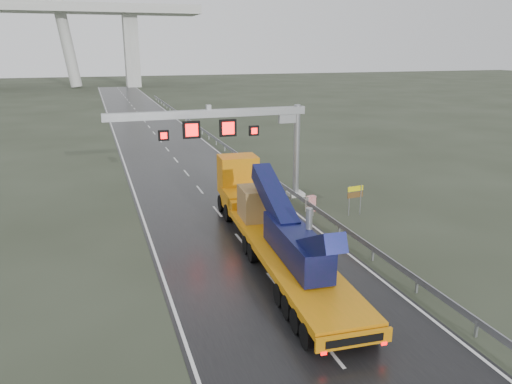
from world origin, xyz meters
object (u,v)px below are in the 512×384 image
object	(u,v)px
heavy_haul_truck	(266,216)
striped_barrier	(311,204)
sign_gantry	(237,129)
exit_sign_pair	(355,194)

from	to	relation	value
heavy_haul_truck	striped_barrier	bearing A→B (deg)	47.42
sign_gantry	heavy_haul_truck	bearing A→B (deg)	-95.64
sign_gantry	heavy_haul_truck	size ratio (longest dim) A/B	0.73
heavy_haul_truck	exit_sign_pair	xyz separation A→B (m)	(7.79, 3.34, -0.35)
sign_gantry	heavy_haul_truck	world-z (taller)	sign_gantry
striped_barrier	heavy_haul_truck	bearing A→B (deg)	-150.41
heavy_haul_truck	sign_gantry	bearing A→B (deg)	87.63
heavy_haul_truck	exit_sign_pair	distance (m)	8.48
heavy_haul_truck	striped_barrier	world-z (taller)	heavy_haul_truck
heavy_haul_truck	exit_sign_pair	size ratio (longest dim) A/B	9.53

